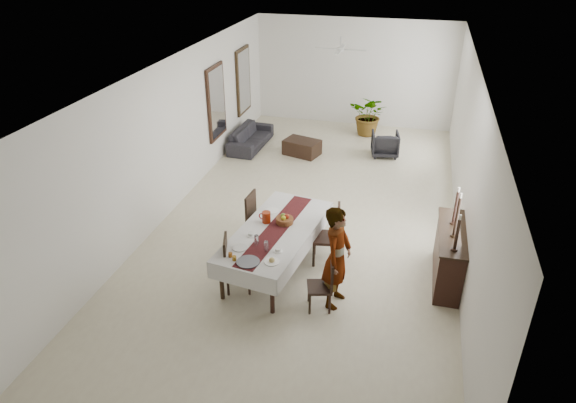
{
  "coord_description": "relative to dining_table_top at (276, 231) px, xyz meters",
  "views": [
    {
      "loc": [
        1.92,
        -9.49,
        5.52
      ],
      "look_at": [
        -0.15,
        -1.46,
        1.05
      ],
      "focal_mm": 32.0,
      "sensor_mm": 36.0,
      "label": 1
    }
  ],
  "objects": [
    {
      "name": "chair_right_far_leg_br",
      "position": [
        0.59,
        0.56,
        -0.52
      ],
      "size": [
        0.06,
        0.06,
        0.48
      ],
      "primitive_type": "cylinder",
      "rotation": [
        0.0,
        0.0,
        0.16
      ],
      "color": "black",
      "rests_on": "floor"
    },
    {
      "name": "potted_plant",
      "position": [
        0.85,
        7.18,
        -0.15
      ],
      "size": [
        1.3,
        1.2,
        1.22
      ],
      "primitive_type": "imported",
      "rotation": [
        0.0,
        0.0,
        -0.25
      ],
      "color": "#315522",
      "rests_on": "floor"
    },
    {
      "name": "tablecloth_top",
      "position": [
        -0.0,
        0.0,
        0.03
      ],
      "size": [
        1.61,
        2.85,
        0.01
      ],
      "primitive_type": "cube",
      "rotation": [
        0.0,
        0.0,
        -0.15
      ],
      "color": "silver",
      "rests_on": "dining_table_top"
    },
    {
      "name": "wine_glass_mid",
      "position": [
        -0.19,
        -0.55,
        0.13
      ],
      "size": [
        0.07,
        0.07,
        0.18
      ],
      "primitive_type": "cylinder",
      "color": "white",
      "rests_on": "tablecloth_top"
    },
    {
      "name": "chair_right_near_leg_fl",
      "position": [
        1.18,
        -1.05,
        -0.56
      ],
      "size": [
        0.05,
        0.05,
        0.39
      ],
      "primitive_type": "cylinder",
      "rotation": [
        0.0,
        0.0,
        0.27
      ],
      "color": "black",
      "rests_on": "floor"
    },
    {
      "name": "pitcher_handle",
      "position": [
        -0.32,
        0.21,
        0.14
      ],
      "size": [
        0.13,
        0.04,
        0.13
      ],
      "primitive_type": "torus",
      "rotation": [
        1.57,
        0.0,
        -0.15
      ],
      "color": "maroon",
      "rests_on": "red_pitcher"
    },
    {
      "name": "plate_near_left",
      "position": [
        -0.42,
        -0.73,
        0.05
      ],
      "size": [
        0.25,
        0.25,
        0.02
      ],
      "primitive_type": "cylinder",
      "color": "silver",
      "rests_on": "tablecloth_top"
    },
    {
      "name": "candlestick_far_shaft",
      "position": [
        2.99,
        0.64,
        0.55
      ],
      "size": [
        0.05,
        0.05,
        0.58
      ],
      "primitive_type": "cylinder",
      "color": "black",
      "rests_on": "candlestick_far_base"
    },
    {
      "name": "jam_jar_a",
      "position": [
        -0.39,
        -1.08,
        0.08
      ],
      "size": [
        0.07,
        0.07,
        0.08
      ],
      "primitive_type": "cylinder",
      "color": "#936215",
      "rests_on": "tablecloth_top"
    },
    {
      "name": "teacup_left",
      "position": [
        -0.36,
        -0.32,
        0.07
      ],
      "size": [
        0.09,
        0.09,
        0.06
      ],
      "primitive_type": "cylinder",
      "color": "silver",
      "rests_on": "saucer_left"
    },
    {
      "name": "chair_left_far_back",
      "position": [
        -0.69,
        0.65,
        0.04
      ],
      "size": [
        0.08,
        0.46,
        0.58
      ],
      "primitive_type": "cube",
      "rotation": [
        0.0,
        0.0,
        -1.66
      ],
      "color": "black",
      "rests_on": "chair_left_far_seat"
    },
    {
      "name": "chair_left_near_leg_fr",
      "position": [
        -0.57,
        -1.0,
        -0.54
      ],
      "size": [
        0.05,
        0.05,
        0.43
      ],
      "primitive_type": "cylinder",
      "rotation": [
        0.0,
        0.0,
        0.3
      ],
      "color": "black",
      "rests_on": "floor"
    },
    {
      "name": "wall_front",
      "position": [
        0.21,
        -3.95,
        0.84
      ],
      "size": [
        6.0,
        0.02,
        3.2
      ],
      "primitive_type": "cube",
      "color": "white",
      "rests_on": "floor"
    },
    {
      "name": "fruit_green",
      "position": [
        0.05,
        0.29,
        0.17
      ],
      "size": [
        0.08,
        0.08,
        0.08
      ],
      "primitive_type": "sphere",
      "color": "olive",
      "rests_on": "fruit_basket"
    },
    {
      "name": "mirror_frame_near",
      "position": [
        -2.75,
        4.25,
        0.84
      ],
      "size": [
        0.06,
        1.05,
        1.85
      ],
      "primitive_type": "cube",
      "color": "black",
      "rests_on": "wall_left"
    },
    {
      "name": "tablecloth_drape_near",
      "position": [
        -0.2,
        -1.33,
        -0.12
      ],
      "size": [
        1.22,
        0.19,
        0.31
      ],
      "primitive_type": "cube",
      "rotation": [
        0.0,
        0.0,
        -0.15
      ],
      "color": "silver",
      "rests_on": "dining_table_top"
    },
    {
      "name": "chair_right_near_leg_bl",
      "position": [
        0.87,
        -1.13,
        -0.56
      ],
      "size": [
        0.05,
        0.05,
        0.39
      ],
      "primitive_type": "cylinder",
      "rotation": [
        0.0,
        0.0,
        0.27
      ],
      "color": "black",
      "rests_on": "floor"
    },
    {
      "name": "wine_glass_near",
      "position": [
        0.02,
        -0.69,
        0.13
      ],
      "size": [
        0.07,
        0.07,
        0.18
      ],
      "primitive_type": "cylinder",
      "color": "white",
      "rests_on": "tablecloth_top"
    },
    {
      "name": "chair_left_near_leg_br",
      "position": [
        -0.22,
        -0.9,
        -0.54
      ],
      "size": [
        0.05,
        0.05,
        0.43
      ],
      "primitive_type": "cylinder",
      "rotation": [
        0.0,
        0.0,
        0.3
      ],
      "color": "black",
      "rests_on": "floor"
    },
    {
      "name": "candlestick_mid_candle",
      "position": [
        2.99,
        0.22,
        0.99
      ],
      "size": [
        0.04,
        0.04,
        0.08
      ],
      "primitive_type": "cylinder",
      "color": "silver",
      "rests_on": "candlestick_mid_shaft"
    },
    {
      "name": "chair_right_near_seat",
      "position": [
        0.98,
        -0.93,
        -0.35
      ],
      "size": [
        0.48,
        0.48,
        0.04
      ],
      "primitive_type": "cube",
      "rotation": [
        0.0,
        0.0,
        1.84
      ],
      "color": "black",
      "rests_on": "chair_right_near_leg_fl"
    },
    {
      "name": "sideboard_top",
      "position": [
        2.99,
        0.38,
        0.21
      ],
      "size": [
        0.47,
        1.65,
        0.03
      ],
      "primitive_type": "cube",
      "color": "black",
      "rests_on": "sideboard_body"
    },
    {
      "name": "fruit_red",
      "position": [
        0.12,
        0.27,
        0.17
      ],
      "size": [
        0.09,
        0.09,
        0.09
      ],
      "primitive_type": "sphere",
      "color": "maroon",
      "rests_on": "fruit_basket"
    },
    {
      "name": "chair_right_far_seat",
      "position": [
        0.82,
        0.4,
        -0.25
      ],
      "size": [
        0.56,
        0.56,
        0.06
      ],
      "primitive_type": "cube",
      "rotation": [
        0.0,
        0.0,
        1.73
      ],
      "color": "black",
      "rests_on": "chair_right_far_leg_fl"
    },
    {
      "name": "serving_tray",
      "position": [
        -0.16,
        -1.08,
        0.05
      ],
      "size": [
        0.38,
        0.38,
        0.02
      ],
      "primitive_type": "cylinder",
      "color": "#3D3D41",
      "rests_on": "tablecloth_top"
    },
    {
      "name": "table_leg_fr",
      "position": [
        0.28,
        -1.24,
        -0.39
      ],
      "size": [
        0.08,
        0.08,
        0.73
      ],
      "primitive_type": "cylinder",
      "rotation": [
        0.0,
        0.0,
        -0.15
      ],
      "color": "black",
      "rests_on": "floor"
    },
    {
      "name": "chair_left_far_seat",
      "position": [
        -0.48,
        0.63,
        -0.28
      ],
      "size": [
        0.5,
        0.5,
        0.05
      ],
      "primitive_type": "cube",
      "rotation": [
        0.0,
        0.0,
        -1.66
      ],
      "color": "black",
      "rests_on": "chair_left_far_leg_fl"
    },
    {
      "name": "teacup_right",
      "position": [
        0.22,
        -0.67,
        0.07
      ],
      "size": [
        0.09,
        0.09,
        0.06
      ],
      "primitive_type": "cylinder",
      "color": "silver",
      "rests_on": "saucer_right"
    },
    {
      "name": "table_runner",
      "position": [
        0.0,
        0.0,
        0.04
      ],
      "size": [
        0.74,
        2.64,
        0.0
      ],
      "primitive_type": "cube",
      "rotation": [
        0.0,
        0.0,
        -0.15
      ],
      "color": "#57181B",
      "rests_on": "tablecloth_top"
    },
    {
      "name": "chair_right_near_back",
      "position": [
        1.15,
        -0.89,
        -0.08
      ],
      "size": [
        0.14,
        0.39,
        0.5
      ],
      "primitive_type": "cube",
      "rotation": [
        0.0,
        0.0,
        1.84
      ],
      "color": "black",
      "rests_on": "chair_right_near_seat"
    },
    {
      "name": "mirror_frame_far",
      "position": [
        -2.75,
        6.35,
        0.84
      ],
      "size": [
        0.06,
        1.05,
        1.85
      ],
      "primitive_type": "cube",
      "color": "black",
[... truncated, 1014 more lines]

